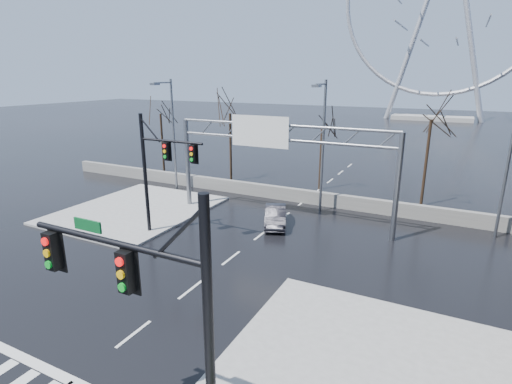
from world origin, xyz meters
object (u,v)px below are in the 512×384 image
Objects in this scene: signal_mast_near at (160,313)px; ferris_wheel at (446,1)px; sign_gantry at (275,151)px; car at (275,216)px; signal_mast_far at (158,165)px.

ferris_wheel is (-0.14, 99.04, 21.26)m from signal_mast_near.
car is (0.48, -0.85, -4.50)m from sign_gantry.
signal_mast_far is 1.93× the size of car.
sign_gantry is (5.49, 6.00, 0.35)m from signal_mast_far.
signal_mast_far is 0.49× the size of sign_gantry.
sign_gantry is at bearing -93.84° from ferris_wheel.
car is at bearing -60.46° from sign_gantry.
signal_mast_far is 8.91m from car.
signal_mast_far is (-11.01, 13.00, -0.04)m from signal_mast_near.
signal_mast_near reaches higher than sign_gantry.
ferris_wheel is at bearing 90.08° from signal_mast_near.
ferris_wheel is at bearing 82.80° from signal_mast_far.
signal_mast_near is 17.03m from signal_mast_far.
signal_mast_near is 0.49× the size of sign_gantry.
signal_mast_near is 1.93× the size of car.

